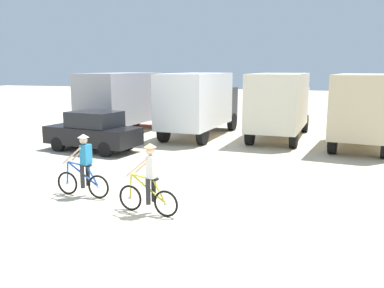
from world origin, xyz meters
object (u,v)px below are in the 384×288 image
Objects in this scene: cyclist_cowboy_hat at (149,182)px; box_truck_avon_van at (199,101)px; box_truck_cream_rv at (280,103)px; supply_crate at (85,144)px; box_truck_tan_camper at (364,107)px; cyclist_orange_shirt at (84,168)px; box_truck_grey_hauler at (126,99)px; sedan_parked at (93,131)px.

box_truck_avon_van is at bearing 101.63° from cyclist_cowboy_hat.
box_truck_cream_rv reaches higher than supply_crate.
cyclist_orange_shirt is (-8.00, -10.68, -1.03)m from box_truck_tan_camper.
cyclist_cowboy_hat is (2.41, -11.69, -1.03)m from box_truck_avon_van.
cyclist_orange_shirt is at bearing 163.45° from cyclist_cowboy_hat.
sedan_parked is (1.09, -5.17, -0.99)m from box_truck_grey_hauler.
box_truck_cream_rv is at bearing 8.44° from box_truck_avon_van.
sedan_parked is 6.66m from cyclist_orange_shirt.
box_truck_avon_van is at bearing 0.64° from box_truck_grey_hauler.
supply_crate is at bearing -128.04° from box_truck_avon_van.
box_truck_avon_van is 4.19m from box_truck_cream_rv.
supply_crate is (-0.62, 0.27, -0.65)m from sedan_parked.
box_truck_cream_rv is 9.89m from supply_crate.
box_truck_avon_van is 6.22m from sedan_parked.
box_truck_avon_van is (4.33, 0.05, 0.00)m from box_truck_grey_hauler.
cyclist_cowboy_hat is (6.74, -11.65, -1.03)m from box_truck_grey_hauler.
box_truck_avon_van is 1.01× the size of box_truck_cream_rv.
cyclist_cowboy_hat is at bearing -98.02° from box_truck_cream_rv.
cyclist_orange_shirt is at bearing -89.71° from box_truck_avon_van.
cyclist_orange_shirt is at bearing -109.39° from box_truck_cream_rv.
box_truck_grey_hauler is at bearing -175.52° from box_truck_cream_rv.
box_truck_avon_van reaches higher than cyclist_cowboy_hat.
box_truck_grey_hauler is 5.18m from supply_crate.
box_truck_grey_hauler is 1.01× the size of box_truck_avon_van.
box_truck_avon_van is 11.98m from cyclist_cowboy_hat.
box_truck_tan_camper reaches higher than sedan_parked.
box_truck_grey_hauler reaches higher than cyclist_orange_shirt.
box_truck_grey_hauler is 0.99× the size of box_truck_tan_camper.
box_truck_avon_van is 3.77× the size of cyclist_orange_shirt.
box_truck_grey_hauler is 5.37m from sedan_parked.
box_truck_grey_hauler is 11.84m from cyclist_orange_shirt.
sedan_parked is at bearing -141.71° from box_truck_cream_rv.
cyclist_orange_shirt reaches higher than sedan_parked.
box_truck_tan_camper is 3.84× the size of cyclist_orange_shirt.
box_truck_avon_van and box_truck_tan_camper have the same top height.
sedan_parked is at bearing -121.89° from box_truck_avon_van.
box_truck_grey_hauler is 4.33m from box_truck_avon_van.
box_truck_avon_van reaches higher than sedan_parked.
box_truck_avon_van is 3.77× the size of cyclist_cowboy_hat.
box_truck_cream_rv and box_truck_tan_camper have the same top height.
box_truck_tan_camper is at bearing -1.26° from box_truck_grey_hauler.
sedan_parked is at bearing -156.57° from box_truck_tan_camper.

